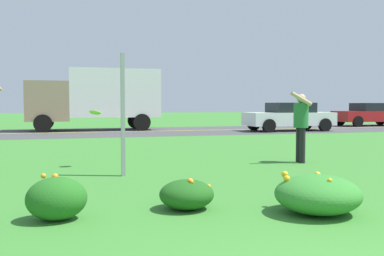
{
  "coord_description": "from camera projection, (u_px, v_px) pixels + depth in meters",
  "views": [
    {
      "loc": [
        -1.92,
        -1.67,
        1.36
      ],
      "look_at": [
        0.36,
        6.27,
        0.91
      ],
      "focal_mm": 40.15,
      "sensor_mm": 36.0,
      "label": 1
    }
  ],
  "objects": [
    {
      "name": "daylily_clump_mid_center",
      "position": [
        57.0,
        199.0,
        5.03
      ],
      "size": [
        0.7,
        0.58,
        0.55
      ],
      "color": "#23661E",
      "rests_on": "ground"
    },
    {
      "name": "sign_post_near_path",
      "position": [
        123.0,
        115.0,
        8.11
      ],
      "size": [
        0.07,
        0.1,
        2.32
      ],
      "color": "#93969B",
      "rests_on": "ground"
    },
    {
      "name": "frisbee_lime",
      "position": [
        95.0,
        113.0,
        9.27
      ],
      "size": [
        0.26,
        0.24,
        0.13
      ],
      "color": "#8CD133"
    },
    {
      "name": "person_catcher_green_shirt",
      "position": [
        301.0,
        121.0,
        9.99
      ],
      "size": [
        0.54,
        0.5,
        1.66
      ],
      "color": "#287038",
      "rests_on": "ground"
    },
    {
      "name": "ground_plane",
      "position": [
        143.0,
        154.0,
        11.69
      ],
      "size": [
        120.0,
        120.0,
        0.0
      ],
      "primitive_type": "plane",
      "color": "#387A2D"
    },
    {
      "name": "highway_center_stripe",
      "position": [
        110.0,
        132.0,
        21.16
      ],
      "size": [
        120.0,
        0.16,
        0.0
      ],
      "primitive_type": "cube",
      "color": "yellow",
      "rests_on": "ground"
    },
    {
      "name": "daylily_clump_front_right",
      "position": [
        187.0,
        194.0,
        5.56
      ],
      "size": [
        0.72,
        0.67,
        0.42
      ],
      "color": "#1E5619",
      "rests_on": "ground"
    },
    {
      "name": "daylily_clump_front_left",
      "position": [
        318.0,
        194.0,
        5.34
      ],
      "size": [
        1.08,
        1.03,
        0.5
      ],
      "color": "#337F2D",
      "rests_on": "ground"
    },
    {
      "name": "highway_strip",
      "position": [
        110.0,
        132.0,
        21.16
      ],
      "size": [
        120.0,
        7.27,
        0.01
      ],
      "primitive_type": "cube",
      "color": "#424244",
      "rests_on": "ground"
    },
    {
      "name": "car_white_center_left",
      "position": [
        289.0,
        117.0,
        22.02
      ],
      "size": [
        4.5,
        2.0,
        1.45
      ],
      "color": "silver",
      "rests_on": "ground"
    },
    {
      "name": "car_red_leftmost",
      "position": [
        370.0,
        114.0,
        27.23
      ],
      "size": [
        4.5,
        2.0,
        1.45
      ],
      "color": "maroon",
      "rests_on": "ground"
    },
    {
      "name": "box_truck_tan",
      "position": [
        97.0,
        96.0,
        22.5
      ],
      "size": [
        6.7,
        2.46,
        3.2
      ],
      "color": "#937F60",
      "rests_on": "ground"
    }
  ]
}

